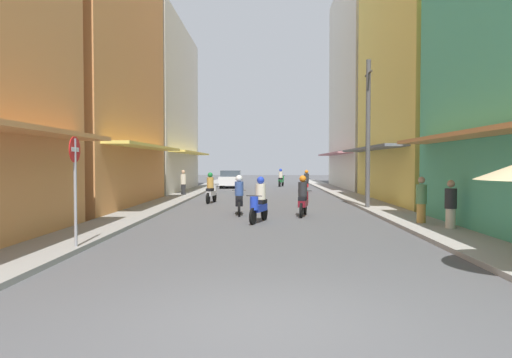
{
  "coord_description": "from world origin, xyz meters",
  "views": [
    {
      "loc": [
        0.02,
        -5.82,
        2.03
      ],
      "look_at": [
        -0.49,
        17.35,
        1.25
      ],
      "focal_mm": 32.43,
      "sensor_mm": 36.0,
      "label": 1
    }
  ],
  "objects_px": {
    "motorbike_silver": "(211,189)",
    "pedestrian_foreground": "(451,206)",
    "motorbike_blue": "(259,202)",
    "motorbike_green": "(281,179)",
    "motorbike_white": "(240,186)",
    "parked_car": "(231,179)",
    "motorbike_maroon": "(303,198)",
    "pedestrian_crossing": "(421,202)",
    "utility_pole": "(368,133)",
    "motorbike_black": "(239,197)",
    "pedestrian_midway": "(183,183)",
    "motorbike_red": "(306,182)",
    "street_sign_no_entry": "(75,177)"
  },
  "relations": [
    {
      "from": "motorbike_silver",
      "to": "pedestrian_foreground",
      "type": "distance_m",
      "value": 12.92
    },
    {
      "from": "motorbike_blue",
      "to": "motorbike_green",
      "type": "xyz_separation_m",
      "value": [
        1.56,
        24.82,
        0.0
      ]
    },
    {
      "from": "motorbike_white",
      "to": "parked_car",
      "type": "bearing_deg",
      "value": 98.88
    },
    {
      "from": "motorbike_maroon",
      "to": "parked_car",
      "type": "relative_size",
      "value": 0.44
    },
    {
      "from": "pedestrian_crossing",
      "to": "utility_pole",
      "type": "xyz_separation_m",
      "value": [
        -0.56,
        5.31,
        2.54
      ]
    },
    {
      "from": "motorbike_black",
      "to": "parked_car",
      "type": "height_order",
      "value": "motorbike_black"
    },
    {
      "from": "motorbike_white",
      "to": "motorbike_maroon",
      "type": "height_order",
      "value": "motorbike_maroon"
    },
    {
      "from": "motorbike_silver",
      "to": "parked_car",
      "type": "bearing_deg",
      "value": 90.52
    },
    {
      "from": "pedestrian_midway",
      "to": "utility_pole",
      "type": "xyz_separation_m",
      "value": [
        9.53,
        -7.95,
        2.53
      ]
    },
    {
      "from": "motorbike_red",
      "to": "motorbike_maroon",
      "type": "relative_size",
      "value": 1.01
    },
    {
      "from": "motorbike_silver",
      "to": "pedestrian_crossing",
      "type": "height_order",
      "value": "pedestrian_crossing"
    },
    {
      "from": "motorbike_red",
      "to": "motorbike_white",
      "type": "bearing_deg",
      "value": -166.59
    },
    {
      "from": "motorbike_blue",
      "to": "parked_car",
      "type": "xyz_separation_m",
      "value": [
        -2.72,
        22.9,
        0.04
      ]
    },
    {
      "from": "motorbike_blue",
      "to": "pedestrian_crossing",
      "type": "bearing_deg",
      "value": -9.86
    },
    {
      "from": "motorbike_blue",
      "to": "utility_pole",
      "type": "height_order",
      "value": "utility_pole"
    },
    {
      "from": "motorbike_white",
      "to": "motorbike_maroon",
      "type": "xyz_separation_m",
      "value": [
        3.24,
        -13.63,
        0.2
      ]
    },
    {
      "from": "motorbike_green",
      "to": "utility_pole",
      "type": "relative_size",
      "value": 0.27
    },
    {
      "from": "motorbike_red",
      "to": "pedestrian_foreground",
      "type": "xyz_separation_m",
      "value": [
        2.61,
        -18.79,
        0.06
      ]
    },
    {
      "from": "motorbike_maroon",
      "to": "parked_car",
      "type": "bearing_deg",
      "value": 101.81
    },
    {
      "from": "motorbike_white",
      "to": "pedestrian_crossing",
      "type": "height_order",
      "value": "pedestrian_crossing"
    },
    {
      "from": "pedestrian_crossing",
      "to": "utility_pole",
      "type": "relative_size",
      "value": 0.25
    },
    {
      "from": "motorbike_blue",
      "to": "motorbike_maroon",
      "type": "height_order",
      "value": "same"
    },
    {
      "from": "motorbike_maroon",
      "to": "pedestrian_crossing",
      "type": "xyz_separation_m",
      "value": [
        3.57,
        -2.81,
        0.1
      ]
    },
    {
      "from": "pedestrian_foreground",
      "to": "street_sign_no_entry",
      "type": "relative_size",
      "value": 0.58
    },
    {
      "from": "motorbike_blue",
      "to": "motorbike_red",
      "type": "distance_m",
      "value": 16.92
    },
    {
      "from": "motorbike_blue",
      "to": "motorbike_white",
      "type": "bearing_deg",
      "value": 95.77
    },
    {
      "from": "parked_car",
      "to": "motorbike_green",
      "type": "bearing_deg",
      "value": 24.18
    },
    {
      "from": "motorbike_white",
      "to": "motorbike_green",
      "type": "relative_size",
      "value": 1.01
    },
    {
      "from": "parked_car",
      "to": "pedestrian_midway",
      "type": "relative_size",
      "value": 2.52
    },
    {
      "from": "motorbike_blue",
      "to": "pedestrian_foreground",
      "type": "height_order",
      "value": "motorbike_blue"
    },
    {
      "from": "motorbike_blue",
      "to": "motorbike_white",
      "type": "relative_size",
      "value": 0.98
    },
    {
      "from": "motorbike_blue",
      "to": "pedestrian_foreground",
      "type": "xyz_separation_m",
      "value": [
        5.69,
        -2.16,
        0.06
      ]
    },
    {
      "from": "motorbike_maroon",
      "to": "utility_pole",
      "type": "xyz_separation_m",
      "value": [
        3.01,
        2.5,
        2.64
      ]
    },
    {
      "from": "motorbike_white",
      "to": "motorbike_green",
      "type": "height_order",
      "value": "motorbike_green"
    },
    {
      "from": "pedestrian_foreground",
      "to": "pedestrian_midway",
      "type": "bearing_deg",
      "value": 125.99
    },
    {
      "from": "pedestrian_crossing",
      "to": "street_sign_no_entry",
      "type": "height_order",
      "value": "street_sign_no_entry"
    },
    {
      "from": "parked_car",
      "to": "motorbike_red",
      "type": "bearing_deg",
      "value": -47.21
    },
    {
      "from": "motorbike_silver",
      "to": "motorbike_blue",
      "type": "bearing_deg",
      "value": -71.61
    },
    {
      "from": "motorbike_maroon",
      "to": "motorbike_green",
      "type": "distance_m",
      "value": 22.93
    },
    {
      "from": "pedestrian_midway",
      "to": "street_sign_no_entry",
      "type": "xyz_separation_m",
      "value": [
        0.71,
        -17.73,
        0.9
      ]
    },
    {
      "from": "motorbike_green",
      "to": "pedestrian_crossing",
      "type": "xyz_separation_m",
      "value": [
        3.68,
        -25.73,
        0.1
      ]
    },
    {
      "from": "motorbike_black",
      "to": "motorbike_green",
      "type": "bearing_deg",
      "value": 83.95
    },
    {
      "from": "motorbike_blue",
      "to": "motorbike_red",
      "type": "bearing_deg",
      "value": 79.5
    },
    {
      "from": "motorbike_red",
      "to": "street_sign_no_entry",
      "type": "distance_m",
      "value": 23.19
    },
    {
      "from": "motorbike_black",
      "to": "pedestrian_crossing",
      "type": "height_order",
      "value": "pedestrian_crossing"
    },
    {
      "from": "motorbike_red",
      "to": "pedestrian_midway",
      "type": "xyz_separation_m",
      "value": [
        -7.93,
        -4.29,
        0.11
      ]
    },
    {
      "from": "motorbike_maroon",
      "to": "motorbike_green",
      "type": "height_order",
      "value": "same"
    },
    {
      "from": "motorbike_red",
      "to": "pedestrian_midway",
      "type": "height_order",
      "value": "pedestrian_midway"
    },
    {
      "from": "motorbike_maroon",
      "to": "utility_pole",
      "type": "height_order",
      "value": "utility_pole"
    },
    {
      "from": "motorbike_blue",
      "to": "motorbike_red",
      "type": "height_order",
      "value": "same"
    }
  ]
}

